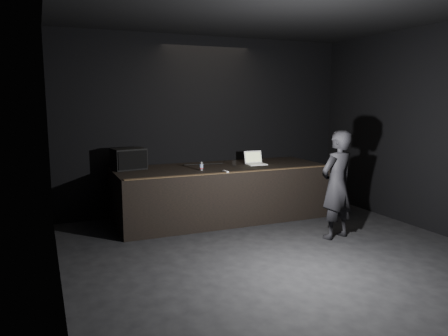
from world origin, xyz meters
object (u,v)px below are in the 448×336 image
stage_monitor (129,159)px  beer_can (201,166)px  stage_riser (221,192)px  person (337,185)px  laptop (255,161)px

stage_monitor → beer_can: 1.34m
stage_riser → beer_can: 0.83m
beer_can → person: size_ratio=0.09×
laptop → beer_can: 1.27m
laptop → beer_can: size_ratio=2.37×
stage_riser → laptop: size_ratio=10.68×
beer_can → person: 2.37m
laptop → stage_riser: bearing=-177.0°
beer_can → stage_monitor: bearing=150.2°
person → stage_monitor: bearing=-50.0°
stage_riser → beer_can: bearing=-149.7°
beer_can → person: bearing=-41.3°
person → stage_riser: bearing=-68.6°
laptop → person: bearing=-72.7°
beer_can → person: person is taller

